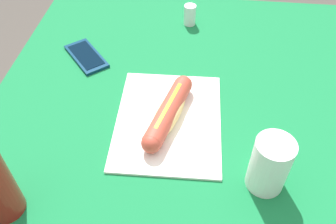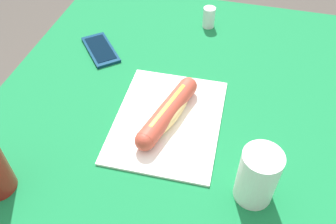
# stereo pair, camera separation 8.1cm
# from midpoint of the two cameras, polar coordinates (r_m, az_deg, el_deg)

# --- Properties ---
(dining_table) EXTENTS (1.17, 1.00, 0.73)m
(dining_table) POSITION_cam_midpoint_polar(r_m,az_deg,el_deg) (0.91, 1.10, -7.43)
(dining_table) COLOR brown
(dining_table) RESTS_ON ground
(paper_wrapper) EXTENTS (0.32, 0.25, 0.01)m
(paper_wrapper) POSITION_cam_midpoint_polar(r_m,az_deg,el_deg) (0.83, -2.79, -1.43)
(paper_wrapper) COLOR white
(paper_wrapper) RESTS_ON dining_table
(hot_dog) EXTENTS (0.23, 0.10, 0.05)m
(hot_dog) POSITION_cam_midpoint_polar(r_m,az_deg,el_deg) (0.81, -2.86, -0.17)
(hot_dog) COLOR #E5BC75
(hot_dog) RESTS_ON paper_wrapper
(cell_phone) EXTENTS (0.16, 0.15, 0.01)m
(cell_phone) POSITION_cam_midpoint_polar(r_m,az_deg,el_deg) (1.04, -15.10, 8.43)
(cell_phone) COLOR #0A2D4C
(cell_phone) RESTS_ON dining_table
(drinking_cup) EXTENTS (0.07, 0.07, 0.12)m
(drinking_cup) POSITION_cam_midpoint_polar(r_m,az_deg,el_deg) (0.70, 12.51, -8.34)
(drinking_cup) COLOR white
(drinking_cup) RESTS_ON dining_table
(salt_shaker) EXTENTS (0.04, 0.04, 0.06)m
(salt_shaker) POSITION_cam_midpoint_polar(r_m,az_deg,el_deg) (1.12, 1.29, 15.05)
(salt_shaker) COLOR silver
(salt_shaker) RESTS_ON dining_table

